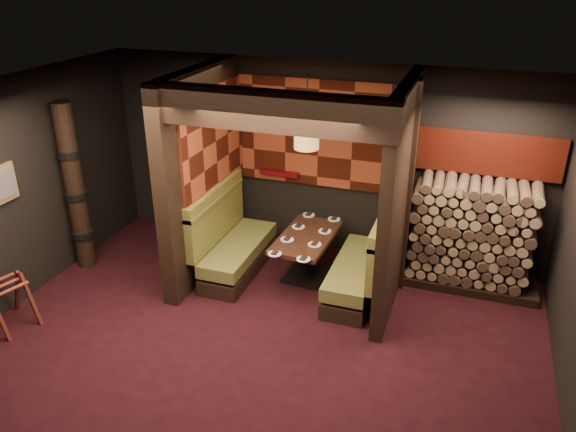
{
  "coord_description": "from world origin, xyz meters",
  "views": [
    {
      "loc": [
        2.09,
        -4.74,
        4.09
      ],
      "look_at": [
        0.0,
        1.3,
        1.15
      ],
      "focal_mm": 35.0,
      "sensor_mm": 36.0,
      "label": 1
    }
  ],
  "objects_px": {
    "luggage_rack": "(8,300)",
    "firewood_stack": "(477,236)",
    "booth_bench_left": "(232,245)",
    "pendant_lamp": "(307,131)",
    "booth_bench_right": "(364,267)",
    "totem_column": "(75,189)",
    "dining_table": "(306,251)"
  },
  "relations": [
    {
      "from": "booth_bench_left",
      "to": "pendant_lamp",
      "type": "distance_m",
      "value": 2.03
    },
    {
      "from": "luggage_rack",
      "to": "firewood_stack",
      "type": "height_order",
      "value": "firewood_stack"
    },
    {
      "from": "firewood_stack",
      "to": "totem_column",
      "type": "bearing_deg",
      "value": -166.81
    },
    {
      "from": "pendant_lamp",
      "to": "firewood_stack",
      "type": "bearing_deg",
      "value": 15.61
    },
    {
      "from": "booth_bench_left",
      "to": "pendant_lamp",
      "type": "bearing_deg",
      "value": 4.77
    },
    {
      "from": "booth_bench_left",
      "to": "totem_column",
      "type": "bearing_deg",
      "value": -165.25
    },
    {
      "from": "booth_bench_left",
      "to": "booth_bench_right",
      "type": "relative_size",
      "value": 1.0
    },
    {
      "from": "dining_table",
      "to": "pendant_lamp",
      "type": "bearing_deg",
      "value": -90.0
    },
    {
      "from": "booth_bench_right",
      "to": "totem_column",
      "type": "height_order",
      "value": "totem_column"
    },
    {
      "from": "booth_bench_left",
      "to": "dining_table",
      "type": "relative_size",
      "value": 1.26
    },
    {
      "from": "firewood_stack",
      "to": "luggage_rack",
      "type": "bearing_deg",
      "value": -151.94
    },
    {
      "from": "booth_bench_right",
      "to": "luggage_rack",
      "type": "xyz_separation_m",
      "value": [
        -3.9,
        -2.1,
        -0.06
      ]
    },
    {
      "from": "booth_bench_right",
      "to": "pendant_lamp",
      "type": "height_order",
      "value": "pendant_lamp"
    },
    {
      "from": "booth_bench_right",
      "to": "luggage_rack",
      "type": "relative_size",
      "value": 2.17
    },
    {
      "from": "dining_table",
      "to": "pendant_lamp",
      "type": "height_order",
      "value": "pendant_lamp"
    },
    {
      "from": "dining_table",
      "to": "luggage_rack",
      "type": "bearing_deg",
      "value": -143.84
    },
    {
      "from": "dining_table",
      "to": "pendant_lamp",
      "type": "distance_m",
      "value": 1.71
    },
    {
      "from": "dining_table",
      "to": "totem_column",
      "type": "distance_m",
      "value": 3.31
    },
    {
      "from": "booth_bench_left",
      "to": "pendant_lamp",
      "type": "xyz_separation_m",
      "value": [
        1.06,
        0.09,
        1.74
      ]
    },
    {
      "from": "pendant_lamp",
      "to": "luggage_rack",
      "type": "relative_size",
      "value": 1.27
    },
    {
      "from": "dining_table",
      "to": "luggage_rack",
      "type": "distance_m",
      "value": 3.8
    },
    {
      "from": "dining_table",
      "to": "booth_bench_right",
      "type": "bearing_deg",
      "value": -9.36
    },
    {
      "from": "dining_table",
      "to": "booth_bench_left",
      "type": "bearing_deg",
      "value": -172.55
    },
    {
      "from": "booth_bench_right",
      "to": "pendant_lamp",
      "type": "bearing_deg",
      "value": 174.0
    },
    {
      "from": "pendant_lamp",
      "to": "totem_column",
      "type": "distance_m",
      "value": 3.35
    },
    {
      "from": "dining_table",
      "to": "firewood_stack",
      "type": "distance_m",
      "value": 2.29
    },
    {
      "from": "booth_bench_right",
      "to": "luggage_rack",
      "type": "distance_m",
      "value": 4.43
    },
    {
      "from": "dining_table",
      "to": "totem_column",
      "type": "xyz_separation_m",
      "value": [
        -3.14,
        -0.69,
        0.76
      ]
    },
    {
      "from": "pendant_lamp",
      "to": "totem_column",
      "type": "xyz_separation_m",
      "value": [
        -3.14,
        -0.64,
        -0.95
      ]
    },
    {
      "from": "luggage_rack",
      "to": "totem_column",
      "type": "xyz_separation_m",
      "value": [
        -0.08,
        1.55,
        0.84
      ]
    },
    {
      "from": "booth_bench_left",
      "to": "booth_bench_right",
      "type": "bearing_deg",
      "value": 0.0
    },
    {
      "from": "pendant_lamp",
      "to": "luggage_rack",
      "type": "distance_m",
      "value": 4.17
    }
  ]
}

